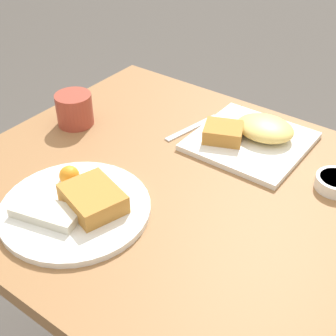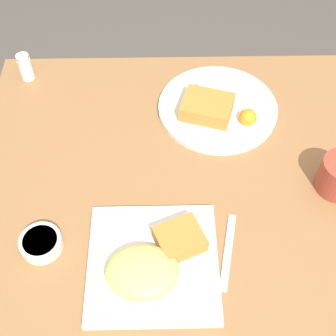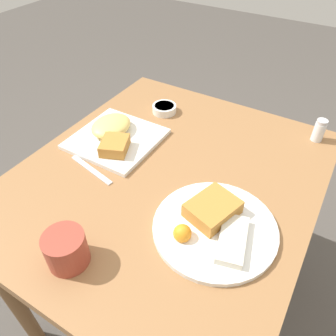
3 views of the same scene
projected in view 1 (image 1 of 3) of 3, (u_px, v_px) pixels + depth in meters
The scene contains 6 objects.
dining_table at pixel (177, 212), 1.08m from camera, with size 0.96×0.83×0.73m.
plate_square_near at pixel (252, 135), 1.15m from camera, with size 0.26×0.26×0.06m.
plate_oval_far at pixel (77, 205), 0.95m from camera, with size 0.31×0.31×0.05m.
sauce_ramekin at pixel (336, 182), 1.01m from camera, with size 0.09×0.09×0.03m.
butter_knife at pixel (192, 128), 1.21m from camera, with size 0.05×0.18×0.00m.
coffee_mug at pixel (74, 109), 1.21m from camera, with size 0.09×0.09×0.08m.
Camera 1 is at (-0.46, 0.66, 1.37)m, focal length 50.00 mm.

